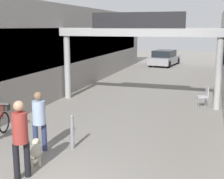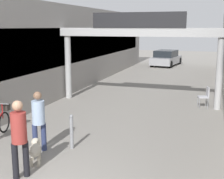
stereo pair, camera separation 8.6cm
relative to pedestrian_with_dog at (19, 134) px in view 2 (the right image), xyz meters
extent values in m
cube|color=#9E9993|center=(-4.29, 9.79, 1.16)|extent=(3.00, 26.00, 4.36)
cube|color=black|center=(-2.81, 9.79, 1.37)|extent=(0.04, 23.40, 1.74)
cylinder|color=#B2B2B2|center=(-2.54, 7.59, 0.43)|extent=(0.28, 0.28, 2.91)
cylinder|color=#B2B2B2|center=(4.16, 7.59, 0.43)|extent=(0.28, 0.28, 2.91)
cube|color=#B2B2B2|center=(0.81, 7.59, 2.07)|extent=(7.40, 0.44, 0.36)
cube|color=#232326|center=(0.81, 7.39, 2.57)|extent=(3.96, 0.10, 0.64)
cylinder|color=black|center=(-0.08, -0.09, -0.61)|extent=(0.20, 0.20, 0.83)
cylinder|color=black|center=(0.08, 0.09, -0.61)|extent=(0.20, 0.20, 0.83)
cylinder|color=#99332D|center=(0.00, 0.00, 0.15)|extent=(0.48, 0.48, 0.68)
sphere|color=tan|center=(0.00, 0.00, 0.64)|extent=(0.33, 0.33, 0.23)
cylinder|color=navy|center=(-0.33, 1.55, -0.64)|extent=(0.20, 0.20, 0.77)
cylinder|color=navy|center=(-0.48, 1.36, -0.64)|extent=(0.20, 0.20, 0.77)
cylinder|color=#A5BFE0|center=(-0.41, 1.45, 0.07)|extent=(0.48, 0.48, 0.64)
sphere|color=#8C664C|center=(-0.41, 1.45, 0.52)|extent=(0.31, 0.31, 0.22)
ellipsoid|color=beige|center=(-0.11, 0.75, -0.68)|extent=(0.57, 0.72, 0.26)
sphere|color=beige|center=(-0.25, 1.01, -0.59)|extent=(0.30, 0.30, 0.22)
sphere|color=white|center=(-0.20, 0.92, -0.69)|extent=(0.22, 0.22, 0.16)
cylinder|color=beige|center=(-0.28, 0.88, -0.92)|extent=(0.09, 0.09, 0.21)
cylinder|color=beige|center=(-0.13, 0.97, -0.92)|extent=(0.09, 0.09, 0.21)
cylinder|color=beige|center=(-0.09, 0.54, -0.92)|extent=(0.09, 0.09, 0.21)
cylinder|color=beige|center=(0.06, 0.62, -0.92)|extent=(0.09, 0.09, 0.21)
torus|color=black|center=(-2.29, 2.45, -0.69)|extent=(0.15, 0.67, 0.67)
cylinder|color=red|center=(-2.29, 2.39, -0.31)|extent=(0.04, 0.04, 0.46)
cylinder|color=gray|center=(-2.29, 2.39, -0.07)|extent=(0.46, 0.10, 0.03)
cube|color=#332D28|center=(-2.32, 2.59, -0.23)|extent=(0.27, 0.23, 0.20)
cylinder|color=gray|center=(0.33, 1.91, -0.58)|extent=(0.10, 0.10, 0.89)
sphere|color=gray|center=(0.33, 1.91, -0.10)|extent=(0.10, 0.10, 0.10)
cylinder|color=gray|center=(3.46, 7.40, -0.80)|extent=(0.04, 0.04, 0.45)
cylinder|color=gray|center=(3.38, 7.73, -0.80)|extent=(0.04, 0.04, 0.45)
cylinder|color=gray|center=(3.79, 7.48, -0.80)|extent=(0.04, 0.04, 0.45)
cylinder|color=gray|center=(3.71, 7.81, -0.80)|extent=(0.04, 0.04, 0.45)
cube|color=silver|center=(3.59, 7.60, -0.55)|extent=(0.48, 0.48, 0.04)
cube|color=silver|center=(3.76, 7.65, -0.33)|extent=(0.13, 0.40, 0.40)
cube|color=#99999E|center=(-0.06, 21.57, -0.54)|extent=(2.29, 4.20, 0.60)
cube|color=#1E2328|center=(-0.08, 21.42, 0.03)|extent=(1.87, 2.40, 0.55)
cylinder|color=black|center=(-0.64, 23.11, -0.72)|extent=(0.28, 0.62, 0.60)
cylinder|color=black|center=(0.93, 22.89, -0.72)|extent=(0.28, 0.62, 0.60)
cylinder|color=black|center=(-1.05, 20.24, -0.72)|extent=(0.28, 0.62, 0.60)
cylinder|color=black|center=(0.53, 20.02, -0.72)|extent=(0.28, 0.62, 0.60)
camera|label=1|loc=(3.88, -5.53, 2.30)|focal=50.00mm
camera|label=2|loc=(3.97, -5.50, 2.30)|focal=50.00mm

